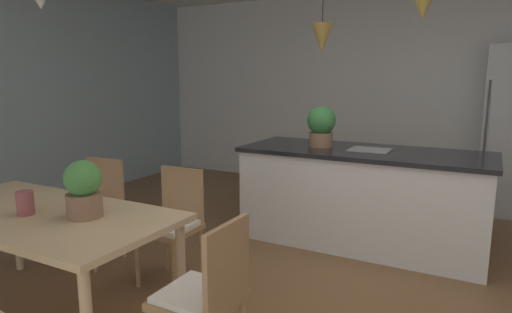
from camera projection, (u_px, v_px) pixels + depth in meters
ground_plane at (355, 302)px, 3.12m from camera, size 10.00×8.40×0.04m
wall_back_kitchen at (428, 94)px, 5.70m from camera, size 10.00×0.12×2.70m
dining_table at (39, 221)px, 2.79m from camera, size 1.84×0.90×0.72m
chair_kitchen_end at (206, 294)px, 2.22m from camera, size 0.40×0.40×0.87m
chair_far_left at (96, 206)px, 3.73m from camera, size 0.43×0.43×0.87m
chair_far_right at (173, 221)px, 3.34m from camera, size 0.41×0.41×0.87m
kitchen_island at (362, 196)px, 4.11m from camera, size 2.23×0.90×0.91m
pendant_over_island_main at (322, 38)px, 4.05m from camera, size 0.21×0.21×0.92m
pendant_over_island_aux at (423, 7)px, 3.61m from camera, size 0.18×0.18×0.67m
potted_plant_on_island at (321, 125)px, 4.19m from camera, size 0.27×0.27×0.39m
potted_plant_on_table at (83, 189)px, 2.63m from camera, size 0.22×0.22×0.35m
vase_on_dining_table at (25, 203)px, 2.69m from camera, size 0.10×0.10×0.15m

